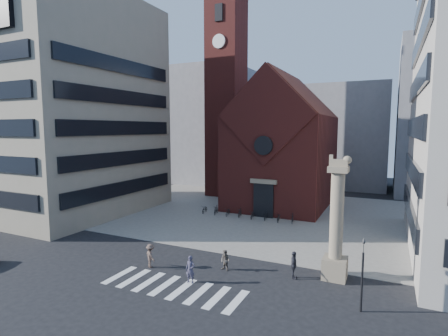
{
  "coord_description": "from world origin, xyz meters",
  "views": [
    {
      "loc": [
        13.02,
        -21.46,
        10.44
      ],
      "look_at": [
        -0.93,
        8.0,
        6.74
      ],
      "focal_mm": 28.0,
      "sensor_mm": 36.0,
      "label": 1
    }
  ],
  "objects_px": {
    "lion_column": "(336,230)",
    "scooter_0": "(205,209)",
    "pedestrian_1": "(225,260)",
    "pedestrian_2": "(294,265)",
    "traffic_light": "(362,273)",
    "pedestrian_0": "(190,269)"
  },
  "relations": [
    {
      "from": "traffic_light",
      "to": "pedestrian_2",
      "type": "distance_m",
      "value": 5.52
    },
    {
      "from": "pedestrian_1",
      "to": "pedestrian_2",
      "type": "distance_m",
      "value": 4.97
    },
    {
      "from": "pedestrian_0",
      "to": "pedestrian_1",
      "type": "height_order",
      "value": "pedestrian_0"
    },
    {
      "from": "lion_column",
      "to": "scooter_0",
      "type": "bearing_deg",
      "value": 143.52
    },
    {
      "from": "pedestrian_0",
      "to": "scooter_0",
      "type": "xyz_separation_m",
      "value": [
        -8.46,
        17.64,
        -0.4
      ]
    },
    {
      "from": "pedestrian_0",
      "to": "pedestrian_2",
      "type": "distance_m",
      "value": 7.18
    },
    {
      "from": "lion_column",
      "to": "pedestrian_0",
      "type": "height_order",
      "value": "lion_column"
    },
    {
      "from": "pedestrian_0",
      "to": "lion_column",
      "type": "bearing_deg",
      "value": 27.54
    },
    {
      "from": "traffic_light",
      "to": "scooter_0",
      "type": "relative_size",
      "value": 2.37
    },
    {
      "from": "lion_column",
      "to": "pedestrian_2",
      "type": "bearing_deg",
      "value": -154.55
    },
    {
      "from": "pedestrian_1",
      "to": "scooter_0",
      "type": "relative_size",
      "value": 0.84
    },
    {
      "from": "traffic_light",
      "to": "scooter_0",
      "type": "height_order",
      "value": "traffic_light"
    },
    {
      "from": "scooter_0",
      "to": "traffic_light",
      "type": "bearing_deg",
      "value": -51.89
    },
    {
      "from": "traffic_light",
      "to": "pedestrian_0",
      "type": "height_order",
      "value": "traffic_light"
    },
    {
      "from": "pedestrian_1",
      "to": "pedestrian_2",
      "type": "relative_size",
      "value": 0.79
    },
    {
      "from": "pedestrian_1",
      "to": "traffic_light",
      "type": "bearing_deg",
      "value": 4.65
    },
    {
      "from": "lion_column",
      "to": "pedestrian_2",
      "type": "height_order",
      "value": "lion_column"
    },
    {
      "from": "pedestrian_1",
      "to": "pedestrian_2",
      "type": "xyz_separation_m",
      "value": [
        4.91,
        0.78,
        0.21
      ]
    },
    {
      "from": "lion_column",
      "to": "traffic_light",
      "type": "relative_size",
      "value": 2.02
    },
    {
      "from": "pedestrian_2",
      "to": "scooter_0",
      "type": "bearing_deg",
      "value": 33.24
    },
    {
      "from": "pedestrian_0",
      "to": "scooter_0",
      "type": "bearing_deg",
      "value": 114.06
    },
    {
      "from": "pedestrian_0",
      "to": "pedestrian_2",
      "type": "xyz_separation_m",
      "value": [
        6.18,
        3.65,
        0.04
      ]
    }
  ]
}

